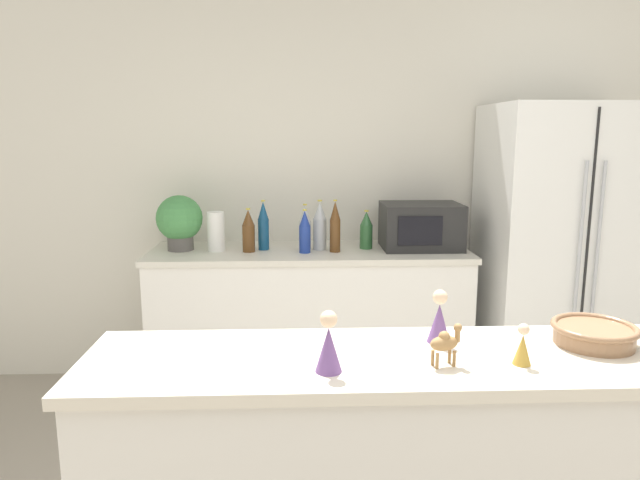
{
  "coord_description": "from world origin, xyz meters",
  "views": [
    {
      "loc": [
        -0.39,
        -1.04,
        1.62
      ],
      "look_at": [
        -0.29,
        1.44,
        1.16
      ],
      "focal_mm": 32.0,
      "sensor_mm": 36.0,
      "label": 1
    }
  ],
  "objects_px": {
    "back_bottle_0": "(263,226)",
    "back_bottle_6": "(320,226)",
    "back_bottle_2": "(305,228)",
    "wise_man_figurine_blue": "(439,320)",
    "fruit_bowl": "(594,333)",
    "camel_figurine": "(445,342)",
    "potted_plant": "(180,220)",
    "microwave": "(421,226)",
    "paper_towel_roll": "(216,231)",
    "back_bottle_1": "(305,232)",
    "wise_man_figurine_crimson": "(329,346)",
    "back_bottle_4": "(335,227)",
    "back_bottle_3": "(366,230)",
    "refrigerator": "(557,253)",
    "wise_man_figurine_purple": "(523,347)",
    "back_bottle_5": "(248,231)"
  },
  "relations": [
    {
      "from": "microwave",
      "to": "back_bottle_4",
      "type": "distance_m",
      "value": 0.55
    },
    {
      "from": "back_bottle_1",
      "to": "fruit_bowl",
      "type": "height_order",
      "value": "back_bottle_1"
    },
    {
      "from": "back_bottle_0",
      "to": "fruit_bowl",
      "type": "bearing_deg",
      "value": -59.13
    },
    {
      "from": "back_bottle_6",
      "to": "refrigerator",
      "type": "bearing_deg",
      "value": -3.02
    },
    {
      "from": "refrigerator",
      "to": "back_bottle_0",
      "type": "distance_m",
      "value": 1.81
    },
    {
      "from": "back_bottle_6",
      "to": "camel_figurine",
      "type": "distance_m",
      "value": 2.0
    },
    {
      "from": "potted_plant",
      "to": "back_bottle_1",
      "type": "xyz_separation_m",
      "value": [
        0.76,
        -0.11,
        -0.06
      ]
    },
    {
      "from": "paper_towel_roll",
      "to": "camel_figurine",
      "type": "xyz_separation_m",
      "value": [
        0.9,
        -1.96,
        0.02
      ]
    },
    {
      "from": "microwave",
      "to": "fruit_bowl",
      "type": "height_order",
      "value": "microwave"
    },
    {
      "from": "back_bottle_2",
      "to": "camel_figurine",
      "type": "xyz_separation_m",
      "value": [
        0.36,
        -1.99,
        0.01
      ]
    },
    {
      "from": "wise_man_figurine_crimson",
      "to": "wise_man_figurine_purple",
      "type": "xyz_separation_m",
      "value": [
        0.54,
        0.03,
        -0.02
      ]
    },
    {
      "from": "paper_towel_roll",
      "to": "camel_figurine",
      "type": "height_order",
      "value": "paper_towel_roll"
    },
    {
      "from": "refrigerator",
      "to": "paper_towel_roll",
      "type": "height_order",
      "value": "refrigerator"
    },
    {
      "from": "refrigerator",
      "to": "back_bottle_5",
      "type": "height_order",
      "value": "refrigerator"
    },
    {
      "from": "back_bottle_0",
      "to": "back_bottle_4",
      "type": "bearing_deg",
      "value": -11.04
    },
    {
      "from": "back_bottle_2",
      "to": "wise_man_figurine_blue",
      "type": "distance_m",
      "value": 1.85
    },
    {
      "from": "back_bottle_0",
      "to": "back_bottle_2",
      "type": "xyz_separation_m",
      "value": [
        0.26,
        -0.0,
        -0.01
      ]
    },
    {
      "from": "wise_man_figurine_purple",
      "to": "back_bottle_1",
      "type": "bearing_deg",
      "value": 106.98
    },
    {
      "from": "fruit_bowl",
      "to": "wise_man_figurine_blue",
      "type": "distance_m",
      "value": 0.47
    },
    {
      "from": "potted_plant",
      "to": "back_bottle_0",
      "type": "xyz_separation_m",
      "value": [
        0.51,
        -0.01,
        -0.04
      ]
    },
    {
      "from": "microwave",
      "to": "fruit_bowl",
      "type": "bearing_deg",
      "value": -85.96
    },
    {
      "from": "back_bottle_6",
      "to": "wise_man_figurine_crimson",
      "type": "relative_size",
      "value": 1.81
    },
    {
      "from": "back_bottle_0",
      "to": "back_bottle_6",
      "type": "height_order",
      "value": "same"
    },
    {
      "from": "potted_plant",
      "to": "microwave",
      "type": "relative_size",
      "value": 0.7
    },
    {
      "from": "back_bottle_1",
      "to": "wise_man_figurine_crimson",
      "type": "height_order",
      "value": "back_bottle_1"
    },
    {
      "from": "fruit_bowl",
      "to": "camel_figurine",
      "type": "height_order",
      "value": "camel_figurine"
    },
    {
      "from": "microwave",
      "to": "back_bottle_6",
      "type": "relative_size",
      "value": 1.56
    },
    {
      "from": "potted_plant",
      "to": "back_bottle_4",
      "type": "bearing_deg",
      "value": -5.46
    },
    {
      "from": "back_bottle_5",
      "to": "back_bottle_6",
      "type": "distance_m",
      "value": 0.44
    },
    {
      "from": "wise_man_figurine_purple",
      "to": "refrigerator",
      "type": "bearing_deg",
      "value": 62.94
    },
    {
      "from": "back_bottle_1",
      "to": "back_bottle_4",
      "type": "distance_m",
      "value": 0.19
    },
    {
      "from": "camel_figurine",
      "to": "back_bottle_6",
      "type": "bearing_deg",
      "value": 97.67
    },
    {
      "from": "wise_man_figurine_blue",
      "to": "wise_man_figurine_purple",
      "type": "distance_m",
      "value": 0.26
    },
    {
      "from": "back_bottle_3",
      "to": "back_bottle_0",
      "type": "bearing_deg",
      "value": -179.24
    },
    {
      "from": "potted_plant",
      "to": "microwave",
      "type": "xyz_separation_m",
      "value": [
        1.48,
        0.0,
        -0.04
      ]
    },
    {
      "from": "fruit_bowl",
      "to": "wise_man_figurine_crimson",
      "type": "distance_m",
      "value": 0.83
    },
    {
      "from": "potted_plant",
      "to": "back_bottle_6",
      "type": "height_order",
      "value": "potted_plant"
    },
    {
      "from": "back_bottle_4",
      "to": "fruit_bowl",
      "type": "distance_m",
      "value": 1.89
    },
    {
      "from": "back_bottle_4",
      "to": "back_bottle_6",
      "type": "xyz_separation_m",
      "value": [
        -0.09,
        0.07,
        -0.0
      ]
    },
    {
      "from": "back_bottle_0",
      "to": "back_bottle_6",
      "type": "xyz_separation_m",
      "value": [
        0.35,
        -0.01,
        0.0
      ]
    },
    {
      "from": "potted_plant",
      "to": "camel_figurine",
      "type": "bearing_deg",
      "value": -60.68
    },
    {
      "from": "back_bottle_2",
      "to": "back_bottle_4",
      "type": "xyz_separation_m",
      "value": [
        0.18,
        -0.08,
        0.02
      ]
    },
    {
      "from": "back_bottle_0",
      "to": "wise_man_figurine_crimson",
      "type": "xyz_separation_m",
      "value": [
        0.29,
        -2.02,
        0.0
      ]
    },
    {
      "from": "back_bottle_2",
      "to": "back_bottle_5",
      "type": "height_order",
      "value": "back_bottle_2"
    },
    {
      "from": "back_bottle_1",
      "to": "back_bottle_5",
      "type": "bearing_deg",
      "value": 173.3
    },
    {
      "from": "back_bottle_5",
      "to": "wise_man_figurine_blue",
      "type": "distance_m",
      "value": 1.89
    },
    {
      "from": "back_bottle_3",
      "to": "back_bottle_4",
      "type": "height_order",
      "value": "back_bottle_4"
    },
    {
      "from": "back_bottle_5",
      "to": "back_bottle_6",
      "type": "bearing_deg",
      "value": 6.97
    },
    {
      "from": "potted_plant",
      "to": "wise_man_figurine_crimson",
      "type": "xyz_separation_m",
      "value": [
        0.8,
        -2.02,
        -0.03
      ]
    },
    {
      "from": "paper_towel_roll",
      "to": "wise_man_figurine_crimson",
      "type": "bearing_deg",
      "value": -73.8
    }
  ]
}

